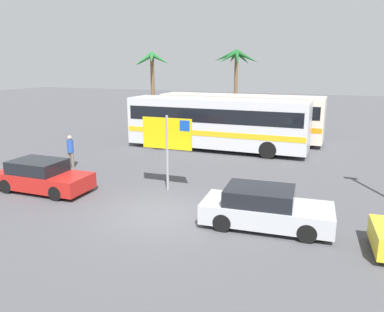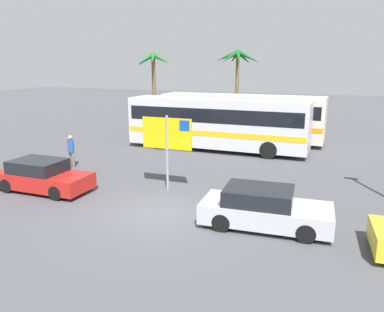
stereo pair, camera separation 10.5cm
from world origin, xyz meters
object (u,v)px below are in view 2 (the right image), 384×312
at_px(bus_rear_coach, 241,115).
at_px(pedestrian_crossing_lot, 71,149).
at_px(car_red, 42,176).
at_px(car_silver, 264,208).
at_px(ferry_sign, 168,136).
at_px(bus_front_coach, 217,122).

xyz_separation_m(bus_rear_coach, pedestrian_crossing_lot, (-6.27, -10.22, -0.78)).
bearing_deg(car_red, car_silver, -1.73).
relative_size(ferry_sign, car_silver, 0.74).
bearing_deg(bus_front_coach, bus_rear_coach, 79.45).
relative_size(bus_front_coach, car_red, 2.71).
height_order(bus_front_coach, car_red, bus_front_coach).
bearing_deg(ferry_sign, pedestrian_crossing_lot, 166.53).
bearing_deg(car_silver, bus_front_coach, 111.95).
height_order(car_silver, pedestrian_crossing_lot, pedestrian_crossing_lot).
relative_size(bus_rear_coach, car_red, 2.71).
xyz_separation_m(bus_front_coach, car_silver, (5.09, -10.45, -1.15)).
bearing_deg(bus_rear_coach, car_red, -110.07).
distance_m(bus_rear_coach, pedestrian_crossing_lot, 12.01).
bearing_deg(pedestrian_crossing_lot, car_red, -166.65).
distance_m(bus_front_coach, pedestrian_crossing_lot, 8.89).
bearing_deg(bus_rear_coach, bus_front_coach, -100.55).
bearing_deg(ferry_sign, bus_rear_coach, 88.77).
xyz_separation_m(bus_front_coach, car_red, (-4.36, -10.28, -1.15)).
bearing_deg(pedestrian_crossing_lot, bus_rear_coach, -38.51).
bearing_deg(car_red, ferry_sign, 22.08).
height_order(bus_front_coach, ferry_sign, ferry_sign).
xyz_separation_m(bus_rear_coach, car_silver, (4.46, -13.84, -1.15)).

